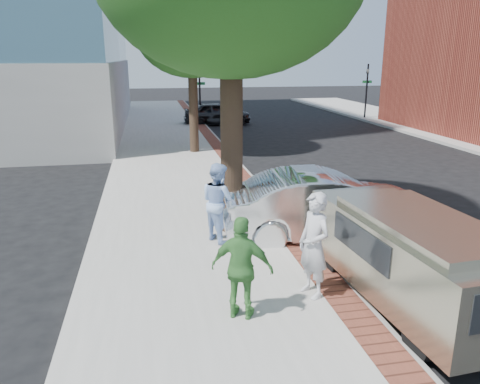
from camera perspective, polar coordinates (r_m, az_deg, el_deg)
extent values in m
plane|color=black|center=(10.04, 4.39, -8.87)|extent=(120.00, 120.00, 0.00)
cube|color=#9E9991|center=(17.29, -7.50, 2.06)|extent=(5.00, 60.00, 0.15)
cube|color=brown|center=(17.54, -0.32, 2.67)|extent=(0.60, 60.00, 0.01)
cube|color=gray|center=(17.62, 0.80, 2.47)|extent=(0.10, 60.00, 0.15)
cylinder|color=black|center=(31.03, -4.92, 11.75)|extent=(0.12, 0.12, 3.80)
imported|color=black|center=(30.97, -4.97, 13.78)|extent=(0.18, 0.15, 0.90)
cube|color=#1E7238|center=(30.99, -4.95, 13.04)|extent=(0.70, 0.03, 0.18)
cylinder|color=black|center=(34.30, 15.15, 11.67)|extent=(0.12, 0.12, 3.80)
imported|color=black|center=(34.24, 15.29, 13.51)|extent=(0.18, 0.15, 0.90)
cube|color=#1E7238|center=(34.26, 15.24, 12.84)|extent=(0.70, 0.03, 0.18)
cylinder|color=black|center=(10.99, -1.03, 6.24)|extent=(0.52, 0.52, 4.40)
cylinder|color=black|center=(20.96, -5.69, 10.13)|extent=(0.40, 0.40, 3.85)
ellipsoid|color=#254D16|center=(20.88, -5.95, 19.02)|extent=(4.80, 4.80, 3.94)
cylinder|color=gray|center=(10.68, 6.53, -3.17)|extent=(0.07, 0.07, 1.15)
cube|color=#2D3030|center=(10.39, 6.80, 0.29)|extent=(0.12, 0.14, 0.24)
cube|color=#2D3030|center=(10.56, 6.51, 0.56)|extent=(0.12, 0.14, 0.24)
sphere|color=#3F8C4C|center=(10.35, 6.83, 1.09)|extent=(0.11, 0.11, 0.11)
sphere|color=#3F8C4C|center=(10.52, 6.53, 1.34)|extent=(0.11, 0.11, 0.11)
imported|color=silver|center=(8.25, 9.01, -6.43)|extent=(0.65, 0.80, 1.89)
imported|color=#9BBCF1|center=(10.66, -2.64, -1.22)|extent=(1.01, 1.10, 1.82)
imported|color=#458A3E|center=(7.52, 0.26, -9.28)|extent=(1.09, 0.80, 1.72)
imported|color=silver|center=(11.38, 10.53, -1.63)|extent=(5.08, 2.10, 1.64)
imported|color=black|center=(30.68, -2.79, 9.55)|extent=(4.36, 1.88, 1.47)
cube|color=gray|center=(8.68, 20.06, -7.31)|extent=(2.07, 4.58, 1.26)
cube|color=gray|center=(10.30, 13.78, -4.60)|extent=(1.78, 0.95, 0.74)
cube|color=gray|center=(8.23, 21.62, -3.51)|extent=(1.79, 3.27, 0.15)
cylinder|color=black|center=(9.69, 11.07, -8.16)|extent=(0.24, 0.61, 0.60)
cylinder|color=black|center=(10.42, 18.71, -6.98)|extent=(0.24, 0.61, 0.60)
cylinder|color=black|center=(7.53, 21.04, -16.59)|extent=(0.24, 0.61, 0.60)
cube|color=black|center=(9.24, 24.15, -4.45)|extent=(0.15, 1.86, 0.51)
cube|color=black|center=(8.26, 14.39, -5.88)|extent=(0.15, 1.86, 0.51)
cube|color=black|center=(10.55, 12.82, -2.27)|extent=(1.49, 0.12, 0.37)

